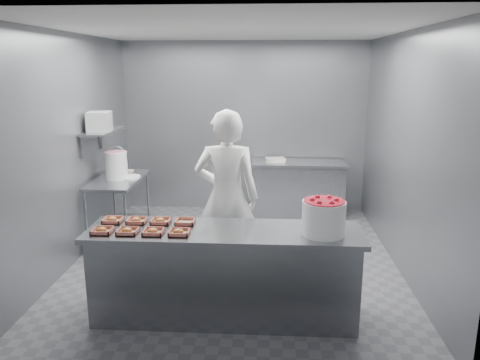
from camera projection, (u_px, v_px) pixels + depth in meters
name	position (u px, v px, depth m)	size (l,w,h in m)	color
floor	(235.00, 260.00, 5.93)	(4.50, 4.50, 0.00)	#4C4C51
ceiling	(234.00, 30.00, 5.26)	(4.50, 4.50, 0.00)	white
wall_back	(244.00, 128.00, 7.78)	(4.00, 0.04, 2.80)	slate
wall_left	(72.00, 150.00, 5.72)	(0.04, 4.50, 2.80)	slate
wall_right	(404.00, 154.00, 5.48)	(0.04, 4.50, 2.80)	slate
service_counter	(224.00, 273.00, 4.51)	(2.60, 0.70, 0.90)	slate
prep_table	(119.00, 200.00, 6.47)	(0.60, 1.20, 0.90)	slate
back_counter	(298.00, 189.00, 7.61)	(1.50, 0.60, 0.90)	slate
wall_shelf	(102.00, 131.00, 6.25)	(0.35, 0.90, 0.03)	slate
tray_0	(102.00, 230.00, 4.32)	(0.19, 0.18, 0.06)	tan
tray_1	(128.00, 231.00, 4.31)	(0.19, 0.18, 0.06)	tan
tray_2	(153.00, 231.00, 4.30)	(0.19, 0.18, 0.06)	tan
tray_3	(179.00, 232.00, 4.28)	(0.19, 0.18, 0.06)	tan
tray_4	(113.00, 220.00, 4.62)	(0.19, 0.18, 0.06)	tan
tray_5	(137.00, 220.00, 4.60)	(0.19, 0.18, 0.06)	tan
tray_6	(161.00, 221.00, 4.59)	(0.19, 0.18, 0.06)	tan
tray_7	(185.00, 222.00, 4.57)	(0.19, 0.18, 0.04)	tan
worker	(227.00, 198.00, 5.18)	(0.72, 0.47, 1.96)	white
strawberry_tub	(324.00, 216.00, 4.24)	(0.39, 0.39, 0.33)	white
glaze_bucket	(116.00, 165.00, 6.34)	(0.31, 0.30, 0.46)	white
bucket_lid	(129.00, 177.00, 6.44)	(0.31, 0.31, 0.02)	white
rag	(127.00, 171.00, 6.82)	(0.15, 0.13, 0.02)	#CCB28C
appliance	(99.00, 121.00, 6.14)	(0.29, 0.34, 0.25)	gray
paper_stack	(275.00, 160.00, 7.52)	(0.30, 0.22, 0.06)	silver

